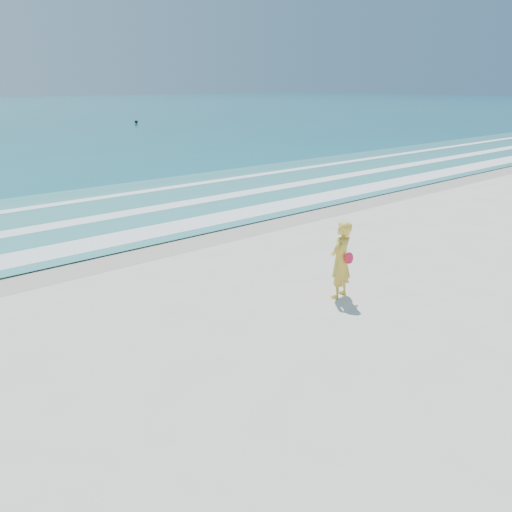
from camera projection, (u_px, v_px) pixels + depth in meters
ground at (398, 362)px, 9.12m from camera, size 400.00×400.00×0.00m
wet_sand at (156, 245)px, 15.65m from camera, size 400.00×2.40×0.00m
shallow at (92, 214)px, 19.26m from camera, size 400.00×10.00×0.01m
foam_near at (136, 235)px, 16.57m from camera, size 400.00×1.40×0.01m
foam_mid at (100, 218)px, 18.68m from camera, size 400.00×0.90×0.01m
foam_far at (68, 202)px, 21.07m from camera, size 400.00×0.60×0.01m
buoy at (136, 122)px, 62.22m from camera, size 0.42×0.42×0.42m
woman at (341, 260)px, 11.62m from camera, size 0.76×0.59×1.85m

